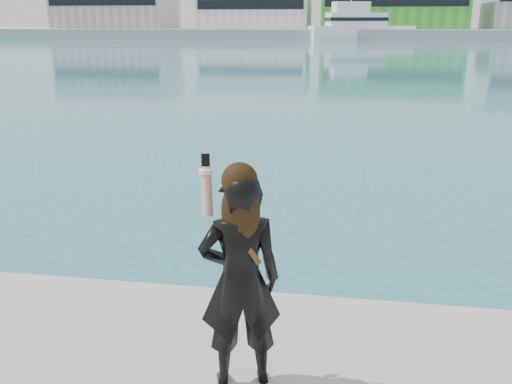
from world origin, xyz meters
TOP-DOWN VIEW (x-y plane):
  - far_quay at (0.00, 130.00)m, footprint 320.00×40.00m
  - warehouse_grey_left at (-55.00, 127.98)m, footprint 26.52×16.36m
  - warehouse_white at (-22.00, 127.98)m, footprint 24.48×15.35m
  - warehouse_green at (8.00, 127.98)m, footprint 30.60×16.36m
  - flagpole_left at (-37.91, 121.00)m, footprint 1.28×0.16m
  - flagpole_right at (22.09, 121.00)m, footprint 1.28×0.16m
  - motor_yacht at (0.77, 112.96)m, footprint 20.81×11.25m
  - buoy_far at (-39.85, 90.69)m, footprint 0.50×0.50m
  - woman at (-0.77, -0.49)m, footprint 0.68×0.55m

SIDE VIEW (x-z plane):
  - buoy_far at x=-39.85m, z-range -0.25..0.25m
  - far_quay at x=0.00m, z-range 0.00..2.00m
  - woman at x=-0.77m, z-range 0.81..2.54m
  - motor_yacht at x=0.77m, z-range -2.05..7.31m
  - flagpole_left at x=-37.91m, z-range 2.54..10.54m
  - flagpole_right at x=22.09m, z-range 2.54..10.54m
  - warehouse_white at x=-22.00m, z-range 2.01..11.51m
  - warehouse_green at x=8.00m, z-range 2.01..12.51m
  - warehouse_grey_left at x=-55.00m, z-range 2.01..13.51m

